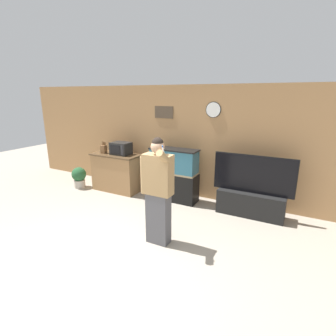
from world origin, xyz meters
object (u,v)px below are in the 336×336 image
object	(u,v)px
aquarium_on_stand	(174,175)
person_standing	(157,190)
counter_island	(117,172)
potted_plant	(79,177)
microwave	(121,148)
knife_block	(104,149)
tv_on_stand	(251,198)

from	to	relation	value
aquarium_on_stand	person_standing	bearing A→B (deg)	-71.23
counter_island	potted_plant	bearing A→B (deg)	-162.31
microwave	knife_block	distance (m)	0.48
aquarium_on_stand	person_standing	xyz separation A→B (m)	(0.60, -1.76, 0.31)
potted_plant	microwave	bearing A→B (deg)	17.54
microwave	person_standing	distance (m)	2.64
microwave	aquarium_on_stand	bearing A→B (deg)	2.99
person_standing	microwave	bearing A→B (deg)	140.26
potted_plant	person_standing	bearing A→B (deg)	-22.65
aquarium_on_stand	person_standing	world-z (taller)	person_standing
counter_island	person_standing	world-z (taller)	person_standing
knife_block	person_standing	world-z (taller)	person_standing
microwave	potted_plant	distance (m)	1.44
person_standing	potted_plant	size ratio (longest dim) A/B	3.22
microwave	person_standing	world-z (taller)	person_standing
microwave	counter_island	bearing A→B (deg)	-163.50
microwave	person_standing	xyz separation A→B (m)	(2.03, -1.69, -0.18)
knife_block	tv_on_stand	world-z (taller)	knife_block
microwave	tv_on_stand	world-z (taller)	tv_on_stand
aquarium_on_stand	counter_island	bearing A→B (deg)	-175.76
counter_island	knife_block	distance (m)	0.67
microwave	potted_plant	world-z (taller)	microwave
counter_island	tv_on_stand	bearing A→B (deg)	1.90
counter_island	aquarium_on_stand	bearing A→B (deg)	4.24
person_standing	potted_plant	bearing A→B (deg)	157.35
knife_block	person_standing	distance (m)	2.96
tv_on_stand	potted_plant	distance (m)	4.34
aquarium_on_stand	tv_on_stand	world-z (taller)	tv_on_stand
person_standing	potted_plant	xyz separation A→B (m)	(-3.17, 1.32, -0.62)
microwave	tv_on_stand	size ratio (longest dim) A/B	0.29
tv_on_stand	aquarium_on_stand	bearing A→B (deg)	179.78
microwave	knife_block	world-z (taller)	knife_block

